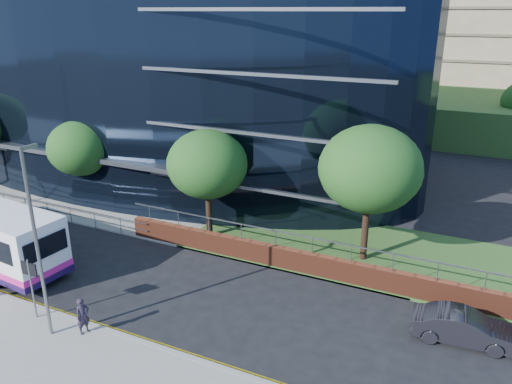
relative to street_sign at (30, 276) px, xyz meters
The scene contains 11 objects.
far_forecourt 16.53m from the street_sign, 129.83° to the left, with size 50.00×8.00×0.10m, color gray.
glass_office 24.70m from the street_sign, 110.75° to the left, with size 44.00×23.10×16.00m.
retaining_wall 17.93m from the street_sign, 29.83° to the left, with size 34.00×0.40×2.11m.
guard_railings 15.22m from the street_sign, 145.51° to the left, with size 24.00×0.05×1.10m.
street_sign is the anchor object (origin of this frame).
tree_far_b 13.54m from the street_sign, 124.08° to the left, with size 4.29×4.29×6.05m.
tree_far_c 11.14m from the street_sign, 76.71° to the left, with size 4.62×4.62×6.51m.
tree_far_d 16.61m from the street_sign, 45.22° to the left, with size 5.28×5.28×7.44m.
streetlight_east 2.80m from the street_sign, 21.36° to the right, with size 0.15×0.77×8.00m.
parked_car 18.13m from the street_sign, 20.63° to the left, with size 1.44×4.12×1.36m, color black.
pedestrian 2.96m from the street_sign, ahead, with size 0.58×0.38×1.58m, color #292031.
Camera 1 is at (21.15, -14.26, 12.77)m, focal length 35.00 mm.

